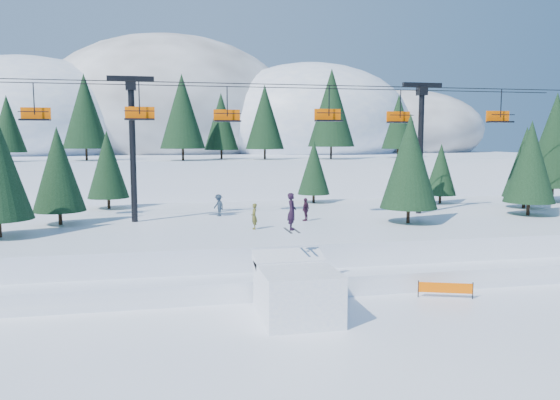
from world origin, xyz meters
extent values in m
plane|color=white|center=(0.00, 0.00, 0.00)|extent=(160.00, 160.00, 0.00)
cube|color=white|center=(0.00, 18.00, 1.25)|extent=(70.00, 22.00, 2.50)
cube|color=white|center=(0.00, 8.00, 0.55)|extent=(70.00, 6.00, 1.10)
cube|color=white|center=(0.00, 68.00, 3.00)|extent=(110.00, 60.00, 6.00)
ellipsoid|color=white|center=(-28.00, 72.00, 11.45)|extent=(36.00, 32.40, 19.80)
ellipsoid|color=#605B59|center=(-6.00, 78.00, 13.26)|extent=(44.00, 39.60, 26.40)
ellipsoid|color=white|center=(18.00, 70.00, 11.42)|extent=(34.00, 30.60, 19.72)
ellipsoid|color=#605B59|center=(38.00, 76.00, 10.12)|extent=(30.00, 27.00, 15.00)
cylinder|color=black|center=(-4.81, 40.25, 6.67)|extent=(0.26, 0.26, 1.35)
cone|color=#1A3B21|center=(-4.81, 40.25, 11.48)|extent=(5.00, 5.00, 8.27)
cylinder|color=black|center=(4.82, 41.86, 6.61)|extent=(0.26, 0.26, 1.23)
cone|color=#1A3B21|center=(4.82, 41.86, 11.01)|extent=(4.57, 4.57, 7.55)
cylinder|color=black|center=(12.82, 41.23, 6.75)|extent=(0.26, 0.26, 1.50)
cone|color=#1A3B21|center=(12.82, 41.23, 12.12)|extent=(5.59, 5.59, 9.24)
cylinder|color=black|center=(-15.43, 42.57, 6.68)|extent=(0.26, 0.26, 1.35)
cone|color=#1A3B21|center=(-15.43, 42.57, 11.51)|extent=(5.03, 5.03, 8.31)
cylinder|color=black|center=(22.91, 44.54, 6.57)|extent=(0.26, 0.26, 1.14)
cone|color=#1A3B21|center=(22.91, 44.54, 10.65)|extent=(4.25, 4.25, 7.02)
cylinder|color=black|center=(-23.17, 41.28, 6.49)|extent=(0.26, 0.26, 0.99)
cone|color=#1A3B21|center=(-23.17, 41.28, 10.03)|extent=(3.67, 3.67, 6.08)
cylinder|color=black|center=(-0.11, 44.01, 6.55)|extent=(0.26, 0.26, 1.11)
cone|color=#1A3B21|center=(-0.11, 44.01, 10.51)|extent=(4.12, 4.12, 6.81)
cube|color=white|center=(-0.80, 2.30, 1.18)|extent=(3.50, 4.32, 2.37)
cube|color=white|center=(-0.80, 4.15, 2.42)|extent=(3.50, 1.51, 0.84)
imported|color=black|center=(-0.70, 3.90, 4.86)|extent=(0.60, 0.77, 1.85)
cube|color=black|center=(-0.90, 3.90, 3.92)|extent=(0.11, 1.65, 0.03)
cube|color=black|center=(-0.50, 3.90, 3.92)|extent=(0.11, 1.65, 0.03)
cylinder|color=black|center=(-9.00, 18.00, 7.50)|extent=(0.44, 0.44, 10.00)
cube|color=black|center=(-9.00, 18.00, 12.60)|extent=(3.20, 0.35, 0.35)
cube|color=black|center=(-9.00, 18.00, 12.15)|extent=(0.70, 0.70, 0.70)
cylinder|color=black|center=(13.00, 18.00, 7.50)|extent=(0.44, 0.44, 10.00)
cube|color=black|center=(13.00, 18.00, 12.60)|extent=(3.20, 0.35, 0.35)
cube|color=black|center=(13.00, 18.00, 12.15)|extent=(0.70, 0.70, 0.70)
cylinder|color=black|center=(2.00, 16.80, 12.30)|extent=(46.00, 0.06, 0.06)
cylinder|color=black|center=(2.00, 19.20, 12.30)|extent=(46.00, 0.06, 0.06)
cylinder|color=black|center=(-15.64, 19.20, 11.20)|extent=(0.08, 0.08, 2.20)
cube|color=black|center=(-15.64, 19.20, 9.75)|extent=(2.00, 0.75, 0.12)
cube|color=#FF5E00|center=(-15.64, 19.58, 10.20)|extent=(2.00, 0.10, 0.85)
cylinder|color=black|center=(-15.64, 18.85, 10.30)|extent=(2.00, 0.06, 0.06)
cylinder|color=black|center=(-8.41, 16.80, 11.20)|extent=(0.08, 0.08, 2.20)
cube|color=black|center=(-8.41, 16.80, 9.75)|extent=(2.00, 0.75, 0.12)
cube|color=#FF5E00|center=(-8.41, 17.18, 10.20)|extent=(2.00, 0.10, 0.85)
cylinder|color=black|center=(-8.41, 16.45, 10.30)|extent=(2.00, 0.06, 0.06)
cylinder|color=black|center=(-2.13, 19.20, 11.20)|extent=(0.08, 0.08, 2.20)
cube|color=black|center=(-2.13, 19.20, 9.75)|extent=(2.00, 0.75, 0.12)
cube|color=#FF5E00|center=(-2.13, 19.58, 10.20)|extent=(2.00, 0.10, 0.85)
cylinder|color=black|center=(-2.13, 18.85, 10.30)|extent=(2.00, 0.06, 0.06)
cylinder|color=black|center=(5.08, 16.80, 11.20)|extent=(0.08, 0.08, 2.20)
cube|color=black|center=(5.08, 16.80, 9.75)|extent=(2.00, 0.75, 0.12)
cube|color=#FF5E00|center=(5.08, 17.18, 10.20)|extent=(2.00, 0.10, 0.85)
cylinder|color=black|center=(5.08, 16.45, 10.30)|extent=(2.00, 0.06, 0.06)
cylinder|color=black|center=(11.76, 19.20, 11.20)|extent=(0.08, 0.08, 2.20)
cube|color=black|center=(11.76, 19.20, 9.75)|extent=(2.00, 0.75, 0.12)
cube|color=#FF5E00|center=(11.76, 19.58, 10.20)|extent=(2.00, 0.10, 0.85)
cylinder|color=black|center=(11.76, 18.85, 10.30)|extent=(2.00, 0.06, 0.06)
cylinder|color=black|center=(19.14, 16.80, 11.20)|extent=(0.08, 0.08, 2.20)
cube|color=black|center=(19.14, 16.80, 9.75)|extent=(2.00, 0.75, 0.12)
cube|color=#FF5E00|center=(19.14, 17.18, 10.20)|extent=(2.00, 0.10, 0.85)
cylinder|color=black|center=(19.14, 16.45, 10.30)|extent=(2.00, 0.06, 0.06)
cylinder|color=black|center=(20.78, 15.13, 3.01)|extent=(0.26, 0.26, 1.03)
cone|color=#1A3B21|center=(20.78, 15.13, 6.68)|extent=(3.81, 3.81, 6.31)
cylinder|color=black|center=(23.32, 19.17, 2.99)|extent=(0.26, 0.26, 0.97)
cone|color=#1A3B21|center=(23.32, 19.17, 6.46)|extent=(3.61, 3.61, 5.98)
cylinder|color=black|center=(29.05, 22.90, 3.22)|extent=(0.26, 0.26, 1.43)
cone|color=#1A3B21|center=(29.05, 22.90, 8.33)|extent=(5.32, 5.32, 8.79)
cylinder|color=black|center=(18.01, 23.90, 2.89)|extent=(0.26, 0.26, 0.77)
cone|color=#1A3B21|center=(18.01, 23.90, 5.64)|extent=(2.86, 2.86, 4.73)
cylinder|color=black|center=(-11.57, 26.12, 2.96)|extent=(0.26, 0.26, 0.93)
cone|color=#1A3B21|center=(-11.57, 26.12, 6.28)|extent=(3.45, 3.45, 5.71)
cylinder|color=black|center=(6.70, 26.75, 2.90)|extent=(0.26, 0.26, 0.81)
cone|color=#1A3B21|center=(6.70, 26.75, 5.78)|extent=(3.00, 3.00, 4.96)
cylinder|color=black|center=(-13.97, 17.65, 2.97)|extent=(0.26, 0.26, 0.95)
cone|color=#1A3B21|center=(-13.97, 17.65, 6.36)|extent=(3.52, 3.52, 5.82)
cylinder|color=black|center=(9.95, 13.40, 3.04)|extent=(0.26, 0.26, 1.07)
cone|color=#1A3B21|center=(9.95, 13.40, 6.87)|extent=(3.98, 3.98, 6.59)
imported|color=brown|center=(-1.12, 13.01, 3.35)|extent=(0.41, 0.62, 1.71)
imported|color=#3A1B2F|center=(3.12, 15.89, 3.34)|extent=(0.94, 1.02, 1.68)
imported|color=#223241|center=(-2.83, 19.57, 3.35)|extent=(1.08, 1.26, 1.69)
cylinder|color=black|center=(6.35, 4.25, 0.45)|extent=(0.06, 0.06, 0.90)
cylinder|color=black|center=(8.98, 3.30, 0.45)|extent=(0.06, 0.06, 0.90)
cube|color=#FF5E00|center=(7.66, 3.78, 0.55)|extent=(2.65, 0.99, 0.55)
cylinder|color=black|center=(6.47, 5.39, 0.45)|extent=(0.06, 0.06, 0.90)
cylinder|color=black|center=(9.23, 5.88, 0.45)|extent=(0.06, 0.06, 0.90)
cube|color=#FF5E00|center=(7.85, 5.64, 0.55)|extent=(2.76, 0.53, 0.55)
camera|label=1|loc=(-6.73, -22.05, 8.41)|focal=35.00mm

